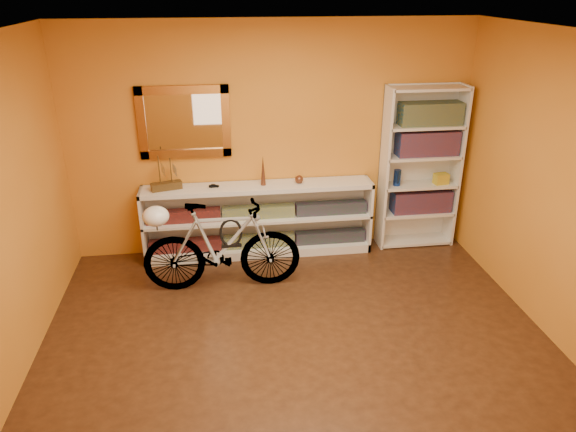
{
  "coord_description": "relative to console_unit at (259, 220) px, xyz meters",
  "views": [
    {
      "loc": [
        -0.61,
        -3.76,
        2.94
      ],
      "look_at": [
        0.0,
        0.7,
        0.95
      ],
      "focal_mm": 33.3,
      "sensor_mm": 36.0,
      "label": 1
    }
  ],
  "objects": [
    {
      "name": "floor",
      "position": [
        0.19,
        -1.81,
        -0.43
      ],
      "size": [
        4.5,
        4.0,
        0.01
      ],
      "primitive_type": "cube",
      "color": "#311A0D",
      "rests_on": "ground"
    },
    {
      "name": "ceiling",
      "position": [
        0.19,
        -1.81,
        2.18
      ],
      "size": [
        4.5,
        4.0,
        0.01
      ],
      "primitive_type": "cube",
      "color": "silver",
      "rests_on": "ground"
    },
    {
      "name": "back_wall",
      "position": [
        0.19,
        0.19,
        0.88
      ],
      "size": [
        4.5,
        0.01,
        2.6
      ],
      "primitive_type": "cube",
      "color": "orange",
      "rests_on": "ground"
    },
    {
      "name": "right_wall",
      "position": [
        2.44,
        -1.81,
        0.88
      ],
      "size": [
        0.01,
        4.0,
        2.6
      ],
      "primitive_type": "cube",
      "color": "orange",
      "rests_on": "ground"
    },
    {
      "name": "gilt_mirror",
      "position": [
        -0.76,
        0.15,
        1.12
      ],
      "size": [
        0.98,
        0.06,
        0.78
      ],
      "primitive_type": "cube",
      "color": "brown",
      "rests_on": "back_wall"
    },
    {
      "name": "wall_socket",
      "position": [
        1.09,
        0.17,
        -0.17
      ],
      "size": [
        0.09,
        0.02,
        0.09
      ],
      "primitive_type": "cube",
      "color": "silver",
      "rests_on": "back_wall"
    },
    {
      "name": "console_unit",
      "position": [
        0.0,
        0.0,
        0.0
      ],
      "size": [
        2.6,
        0.35,
        0.85
      ],
      "primitive_type": null,
      "color": "silver",
      "rests_on": "floor"
    },
    {
      "name": "cd_row_lower",
      "position": [
        0.0,
        -0.02,
        -0.26
      ],
      "size": [
        2.5,
        0.13,
        0.14
      ],
      "primitive_type": "cube",
      "color": "black",
      "rests_on": "console_unit"
    },
    {
      "name": "cd_row_upper",
      "position": [
        0.0,
        -0.02,
        0.11
      ],
      "size": [
        2.5,
        0.13,
        0.14
      ],
      "primitive_type": "cube",
      "color": "navy",
      "rests_on": "console_unit"
    },
    {
      "name": "model_ship",
      "position": [
        -0.99,
        0.0,
        0.62
      ],
      "size": [
        0.35,
        0.2,
        0.39
      ],
      "primitive_type": null,
      "rotation": [
        0.0,
        0.0,
        0.26
      ],
      "color": "#3B2810",
      "rests_on": "console_unit"
    },
    {
      "name": "toy_car",
      "position": [
        -0.48,
        0.0,
        0.43
      ],
      "size": [
        0.0,
        0.0,
        0.0
      ],
      "primitive_type": "imported",
      "rotation": [
        0.0,
        0.0,
        1.61
      ],
      "color": "black",
      "rests_on": "console_unit"
    },
    {
      "name": "bronze_ornament",
      "position": [
        0.06,
        0.0,
        0.6
      ],
      "size": [
        0.06,
        0.06,
        0.34
      ],
      "primitive_type": "cone",
      "color": "brown",
      "rests_on": "console_unit"
    },
    {
      "name": "decorative_orb",
      "position": [
        0.47,
        0.0,
        0.47
      ],
      "size": [
        0.09,
        0.09,
        0.09
      ],
      "primitive_type": "sphere",
      "color": "brown",
      "rests_on": "console_unit"
    },
    {
      "name": "bookcase",
      "position": [
        1.89,
        0.03,
        0.52
      ],
      "size": [
        0.9,
        0.3,
        1.9
      ],
      "primitive_type": null,
      "color": "silver",
      "rests_on": "floor"
    },
    {
      "name": "book_row_a",
      "position": [
        1.94,
        0.03,
        0.12
      ],
      "size": [
        0.7,
        0.22,
        0.26
      ],
      "primitive_type": "cube",
      "color": "maroon",
      "rests_on": "bookcase"
    },
    {
      "name": "book_row_b",
      "position": [
        1.94,
        0.03,
        0.83
      ],
      "size": [
        0.7,
        0.22,
        0.28
      ],
      "primitive_type": "cube",
      "color": "maroon",
      "rests_on": "bookcase"
    },
    {
      "name": "book_row_c",
      "position": [
        1.94,
        0.03,
        1.16
      ],
      "size": [
        0.7,
        0.22,
        0.25
      ],
      "primitive_type": "cube",
      "color": "navy",
      "rests_on": "bookcase"
    },
    {
      "name": "travel_mug",
      "position": [
        1.61,
        0.01,
        0.43
      ],
      "size": [
        0.08,
        0.08,
        0.19
      ],
      "primitive_type": "cylinder",
      "color": "navy",
      "rests_on": "bookcase"
    },
    {
      "name": "red_tin",
      "position": [
        1.69,
        0.06,
        1.13
      ],
      "size": [
        0.15,
        0.15,
        0.18
      ],
      "primitive_type": "cube",
      "rotation": [
        0.0,
        0.0,
        -0.09
      ],
      "color": "maroon",
      "rests_on": "bookcase"
    },
    {
      "name": "yellow_bag",
      "position": [
        2.14,
        -0.01,
        0.4
      ],
      "size": [
        0.17,
        0.13,
        0.12
      ],
      "primitive_type": "cube",
      "rotation": [
        0.0,
        0.0,
        0.14
      ],
      "color": "gold",
      "rests_on": "bookcase"
    },
    {
      "name": "bicycle",
      "position": [
        -0.43,
        -0.71,
        0.05
      ],
      "size": [
        0.45,
        1.63,
        0.96
      ],
      "primitive_type": "imported",
      "rotation": [
        0.0,
        0.0,
        1.55
      ],
      "color": "silver",
      "rests_on": "floor"
    },
    {
      "name": "helmet",
      "position": [
        -1.05,
        -0.7,
        0.42
      ],
      "size": [
        0.26,
        0.25,
        0.2
      ],
      "primitive_type": "ellipsoid",
      "color": "white",
      "rests_on": "bicycle"
    },
    {
      "name": "u_lock",
      "position": [
        -0.34,
        -0.72,
        0.2
      ],
      "size": [
        0.23,
        0.02,
        0.23
      ],
      "primitive_type": "torus",
      "rotation": [
        1.57,
        0.0,
        0.0
      ],
      "color": "black",
      "rests_on": "bicycle"
    }
  ]
}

